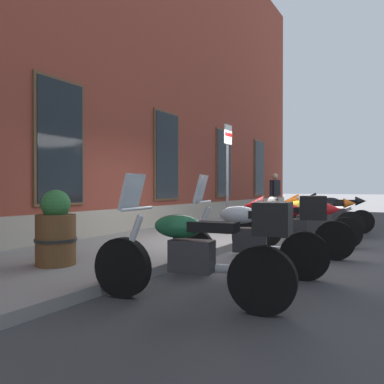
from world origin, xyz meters
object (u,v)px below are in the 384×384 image
object	(u,v)px
motorcycle_green_touring	(198,251)
parking_sign	(228,163)
barrel_planter	(56,231)
motorcycle_orange_sport	(316,214)
pedestrian_dark_jacket	(275,193)
motorcycle_red_sport	(287,224)
motorcycle_black_sport	(331,211)
motorcycle_silver_touring	(255,234)
motorcycle_yellow_naked	(304,223)

from	to	relation	value
motorcycle_green_touring	parking_sign	world-z (taller)	parking_sign
motorcycle_green_touring	barrel_planter	size ratio (longest dim) A/B	2.10
motorcycle_orange_sport	pedestrian_dark_jacket	xyz separation A→B (m)	(4.33, 2.38, 0.45)
motorcycle_red_sport	pedestrian_dark_jacket	world-z (taller)	pedestrian_dark_jacket
motorcycle_red_sport	pedestrian_dark_jacket	size ratio (longest dim) A/B	1.26
motorcycle_black_sport	pedestrian_dark_jacket	distance (m)	3.94
motorcycle_silver_touring	motorcycle_black_sport	size ratio (longest dim) A/B	1.09
motorcycle_silver_touring	pedestrian_dark_jacket	xyz separation A→B (m)	(8.77, 2.54, 0.45)
motorcycle_orange_sport	motorcycle_black_sport	xyz separation A→B (m)	(1.31, -0.11, 0.01)
motorcycle_orange_sport	parking_sign	world-z (taller)	parking_sign
motorcycle_silver_touring	motorcycle_orange_sport	distance (m)	4.44
parking_sign	motorcycle_silver_touring	bearing A→B (deg)	-149.37
motorcycle_orange_sport	barrel_planter	size ratio (longest dim) A/B	1.92
motorcycle_yellow_naked	parking_sign	distance (m)	2.20
pedestrian_dark_jacket	parking_sign	size ratio (longest dim) A/B	0.63
motorcycle_yellow_naked	pedestrian_dark_jacket	world-z (taller)	pedestrian_dark_jacket
pedestrian_dark_jacket	motorcycle_green_touring	bearing A→B (deg)	-166.32
motorcycle_green_touring	motorcycle_red_sport	world-z (taller)	motorcycle_green_touring
motorcycle_red_sport	motorcycle_black_sport	bearing A→B (deg)	-0.02
motorcycle_green_touring	parking_sign	distance (m)	5.05
parking_sign	motorcycle_orange_sport	bearing A→B (deg)	-51.25
parking_sign	pedestrian_dark_jacket	bearing A→B (deg)	7.08
motorcycle_yellow_naked	pedestrian_dark_jacket	bearing A→B (deg)	22.93
motorcycle_orange_sport	motorcycle_yellow_naked	bearing A→B (deg)	-175.95
motorcycle_yellow_naked	barrel_planter	distance (m)	4.74
motorcycle_yellow_naked	motorcycle_orange_sport	size ratio (longest dim) A/B	1.04
barrel_planter	motorcycle_red_sport	bearing A→B (deg)	-39.73
motorcycle_green_touring	pedestrian_dark_jacket	xyz separation A→B (m)	(10.24, 2.49, 0.46)
motorcycle_silver_touring	pedestrian_dark_jacket	size ratio (longest dim) A/B	1.31
motorcycle_red_sport	pedestrian_dark_jacket	xyz separation A→B (m)	(7.14, 2.49, 0.45)
motorcycle_green_touring	pedestrian_dark_jacket	distance (m)	10.55
motorcycle_red_sport	barrel_planter	size ratio (longest dim) A/B	1.94
motorcycle_green_touring	motorcycle_orange_sport	distance (m)	5.91
parking_sign	motorcycle_black_sport	bearing A→B (deg)	-34.01
motorcycle_yellow_naked	pedestrian_dark_jacket	distance (m)	6.42
parking_sign	barrel_planter	xyz separation A→B (m)	(-4.33, 0.59, -1.17)
motorcycle_black_sport	motorcycle_orange_sport	bearing A→B (deg)	175.05
motorcycle_orange_sport	barrel_planter	world-z (taller)	barrel_planter
motorcycle_red_sport	barrel_planter	xyz separation A→B (m)	(-2.86, 2.38, 0.02)
barrel_planter	pedestrian_dark_jacket	bearing A→B (deg)	0.68
motorcycle_red_sport	barrel_planter	bearing A→B (deg)	140.27
motorcycle_yellow_naked	barrel_planter	size ratio (longest dim) A/B	1.99
motorcycle_green_touring	motorcycle_orange_sport	bearing A→B (deg)	1.06
motorcycle_black_sport	pedestrian_dark_jacket	xyz separation A→B (m)	(3.02, 2.50, 0.44)
motorcycle_silver_touring	motorcycle_black_sport	world-z (taller)	motorcycle_silver_touring
motorcycle_green_touring	motorcycle_red_sport	size ratio (longest dim) A/B	1.08
parking_sign	barrel_planter	world-z (taller)	parking_sign
motorcycle_orange_sport	parking_sign	size ratio (longest dim) A/B	0.78
motorcycle_green_touring	motorcycle_orange_sport	xyz separation A→B (m)	(5.91, 0.11, 0.01)
pedestrian_dark_jacket	motorcycle_silver_touring	bearing A→B (deg)	-163.86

